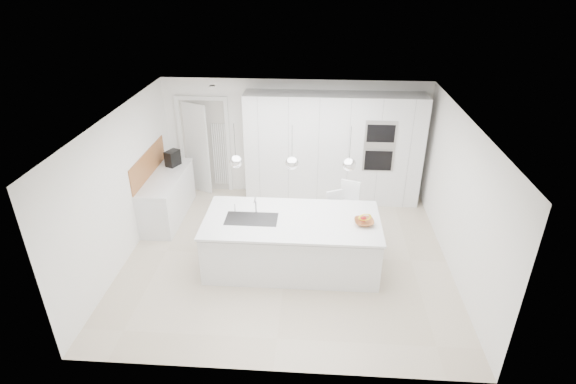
# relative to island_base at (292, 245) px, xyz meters

# --- Properties ---
(floor) EXTENTS (5.50, 5.50, 0.00)m
(floor) POSITION_rel_island_base_xyz_m (-0.10, 0.30, -0.43)
(floor) COLOR beige
(floor) RESTS_ON ground
(wall_back) EXTENTS (5.50, 0.00, 5.50)m
(wall_back) POSITION_rel_island_base_xyz_m (-0.10, 2.80, 0.82)
(wall_back) COLOR white
(wall_back) RESTS_ON ground
(wall_left) EXTENTS (0.00, 5.00, 5.00)m
(wall_left) POSITION_rel_island_base_xyz_m (-2.85, 0.30, 0.82)
(wall_left) COLOR white
(wall_left) RESTS_ON ground
(ceiling) EXTENTS (5.50, 5.50, 0.00)m
(ceiling) POSITION_rel_island_base_xyz_m (-0.10, 0.30, 2.07)
(ceiling) COLOR white
(ceiling) RESTS_ON wall_back
(tall_cabinets) EXTENTS (3.60, 0.60, 2.30)m
(tall_cabinets) POSITION_rel_island_base_xyz_m (0.70, 2.50, 0.72)
(tall_cabinets) COLOR white
(tall_cabinets) RESTS_ON floor
(oven_stack) EXTENTS (0.62, 0.04, 1.05)m
(oven_stack) POSITION_rel_island_base_xyz_m (1.60, 2.19, 0.92)
(oven_stack) COLOR #A5A5A8
(oven_stack) RESTS_ON tall_cabinets
(doorway_frame) EXTENTS (1.11, 0.08, 2.13)m
(doorway_frame) POSITION_rel_island_base_xyz_m (-2.05, 2.77, 0.59)
(doorway_frame) COLOR white
(doorway_frame) RESTS_ON floor
(hallway_door) EXTENTS (0.76, 0.38, 2.00)m
(hallway_door) POSITION_rel_island_base_xyz_m (-2.30, 2.72, 0.57)
(hallway_door) COLOR white
(hallway_door) RESTS_ON floor
(radiator) EXTENTS (0.32, 0.04, 1.40)m
(radiator) POSITION_rel_island_base_xyz_m (-1.73, 2.76, 0.42)
(radiator) COLOR white
(radiator) RESTS_ON floor
(left_base_cabinets) EXTENTS (0.60, 1.80, 0.86)m
(left_base_cabinets) POSITION_rel_island_base_xyz_m (-2.55, 1.50, 0.00)
(left_base_cabinets) COLOR white
(left_base_cabinets) RESTS_ON floor
(left_worktop) EXTENTS (0.62, 1.82, 0.04)m
(left_worktop) POSITION_rel_island_base_xyz_m (-2.55, 1.50, 0.45)
(left_worktop) COLOR white
(left_worktop) RESTS_ON left_base_cabinets
(oak_backsplash) EXTENTS (0.02, 1.80, 0.50)m
(oak_backsplash) POSITION_rel_island_base_xyz_m (-2.84, 1.50, 0.72)
(oak_backsplash) COLOR #AE6D3D
(oak_backsplash) RESTS_ON wall_left
(island_base) EXTENTS (2.80, 1.20, 0.86)m
(island_base) POSITION_rel_island_base_xyz_m (0.00, 0.00, 0.00)
(island_base) COLOR white
(island_base) RESTS_ON floor
(island_worktop) EXTENTS (2.84, 1.40, 0.04)m
(island_worktop) POSITION_rel_island_base_xyz_m (0.00, 0.05, 0.45)
(island_worktop) COLOR white
(island_worktop) RESTS_ON island_base
(island_sink) EXTENTS (0.84, 0.44, 0.18)m
(island_sink) POSITION_rel_island_base_xyz_m (-0.65, -0.00, 0.39)
(island_sink) COLOR #3F3F42
(island_sink) RESTS_ON island_worktop
(island_tap) EXTENTS (0.02, 0.02, 0.30)m
(island_tap) POSITION_rel_island_base_xyz_m (-0.60, 0.20, 0.62)
(island_tap) COLOR white
(island_tap) RESTS_ON island_worktop
(pendant_left) EXTENTS (0.20, 0.20, 0.20)m
(pendant_left) POSITION_rel_island_base_xyz_m (-0.85, -0.00, 1.47)
(pendant_left) COLOR white
(pendant_left) RESTS_ON ceiling
(pendant_mid) EXTENTS (0.20, 0.20, 0.20)m
(pendant_mid) POSITION_rel_island_base_xyz_m (-0.00, -0.00, 1.47)
(pendant_mid) COLOR white
(pendant_mid) RESTS_ON ceiling
(pendant_right) EXTENTS (0.20, 0.20, 0.20)m
(pendant_right) POSITION_rel_island_base_xyz_m (0.85, -0.00, 1.47)
(pendant_right) COLOR white
(pendant_right) RESTS_ON ceiling
(fruit_bowl) EXTENTS (0.32, 0.32, 0.08)m
(fruit_bowl) POSITION_rel_island_base_xyz_m (1.14, -0.04, 0.51)
(fruit_bowl) COLOR #AE6D3D
(fruit_bowl) RESTS_ON island_worktop
(espresso_machine) EXTENTS (0.29, 0.35, 0.31)m
(espresso_machine) POSITION_rel_island_base_xyz_m (-2.53, 2.02, 0.63)
(espresso_machine) COLOR black
(espresso_machine) RESTS_ON left_worktop
(bar_stool_left) EXTENTS (0.48, 0.55, 0.99)m
(bar_stool_left) POSITION_rel_island_base_xyz_m (0.70, 0.78, 0.06)
(bar_stool_left) COLOR white
(bar_stool_left) RESTS_ON floor
(bar_stool_right) EXTENTS (0.52, 0.61, 1.12)m
(bar_stool_right) POSITION_rel_island_base_xyz_m (0.99, 0.91, 0.13)
(bar_stool_right) COLOR white
(bar_stool_right) RESTS_ON floor
(apple_a) EXTENTS (0.09, 0.09, 0.09)m
(apple_a) POSITION_rel_island_base_xyz_m (1.14, -0.00, 0.54)
(apple_a) COLOR red
(apple_a) RESTS_ON fruit_bowl
(apple_b) EXTENTS (0.07, 0.07, 0.07)m
(apple_b) POSITION_rel_island_base_xyz_m (1.11, 0.00, 0.54)
(apple_b) COLOR red
(apple_b) RESTS_ON fruit_bowl
(banana_bunch) EXTENTS (0.25, 0.18, 0.22)m
(banana_bunch) POSITION_rel_island_base_xyz_m (1.15, -0.03, 0.59)
(banana_bunch) COLOR yellow
(banana_bunch) RESTS_ON fruit_bowl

